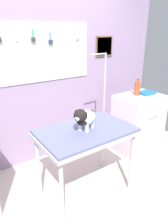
# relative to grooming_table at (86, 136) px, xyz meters

# --- Properties ---
(ground) EXTENTS (4.40, 4.00, 0.04)m
(ground) POSITION_rel_grooming_table_xyz_m (-0.01, -0.27, -0.76)
(ground) COLOR beige
(rear_wall_panel) EXTENTS (4.00, 0.11, 2.30)m
(rear_wall_panel) POSITION_rel_grooming_table_xyz_m (-0.00, 1.01, 0.42)
(rear_wall_panel) COLOR #9A80A5
(rear_wall_panel) RESTS_ON ground
(grooming_table) EXTENTS (1.04, 0.67, 0.82)m
(grooming_table) POSITION_rel_grooming_table_xyz_m (0.00, 0.00, 0.00)
(grooming_table) COLOR #B7B7BC
(grooming_table) RESTS_ON ground
(grooming_arm) EXTENTS (0.30, 0.11, 1.56)m
(grooming_arm) POSITION_rel_grooming_table_xyz_m (0.53, 0.35, -0.01)
(grooming_arm) COLOR #B7B7BC
(grooming_arm) RESTS_ON ground
(dog) EXTENTS (0.36, 0.27, 0.27)m
(dog) POSITION_rel_grooming_table_xyz_m (-0.02, -0.01, 0.22)
(dog) COLOR white
(dog) RESTS_ON grooming_table
(cabinet_right) EXTENTS (0.68, 0.54, 0.91)m
(cabinet_right) POSITION_rel_grooming_table_xyz_m (1.21, 0.32, -0.28)
(cabinet_right) COLOR silver
(cabinet_right) RESTS_ON ground
(soda_bottle) EXTENTS (0.08, 0.08, 0.24)m
(soda_bottle) POSITION_rel_grooming_table_xyz_m (1.18, 0.37, 0.28)
(soda_bottle) COLOR #B14820
(soda_bottle) RESTS_ON cabinet_right
(supply_tray) EXTENTS (0.24, 0.18, 0.04)m
(supply_tray) POSITION_rel_grooming_table_xyz_m (1.35, 0.32, 0.19)
(supply_tray) COLOR blue
(supply_tray) RESTS_ON cabinet_right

